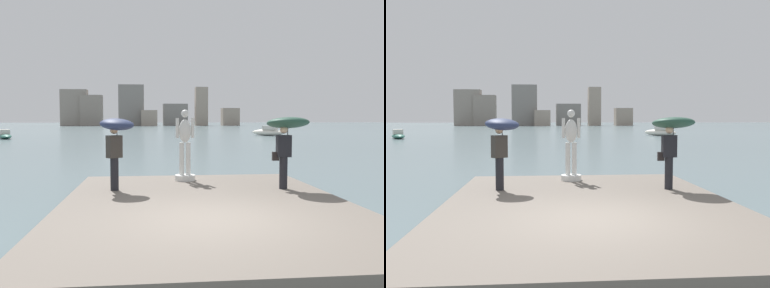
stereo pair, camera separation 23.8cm
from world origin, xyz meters
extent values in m
plane|color=slate|center=(0.00, 40.00, 0.00)|extent=(400.00, 400.00, 0.00)
cube|color=#70665B|center=(0.00, 1.53, 0.20)|extent=(6.67, 9.05, 0.40)
cylinder|color=silver|center=(-0.20, 4.93, 0.49)|extent=(0.64, 0.64, 0.17)
cylinder|color=silver|center=(-0.30, 4.93, 1.08)|extent=(0.15, 0.15, 1.02)
cylinder|color=silver|center=(-0.10, 4.93, 1.08)|extent=(0.15, 0.15, 1.02)
ellipsoid|color=silver|center=(-0.20, 4.93, 1.95)|extent=(0.38, 0.26, 0.72)
sphere|color=silver|center=(-0.20, 4.93, 2.49)|extent=(0.24, 0.24, 0.24)
cylinder|color=silver|center=(-0.44, 4.93, 2.04)|extent=(0.10, 0.10, 0.62)
cylinder|color=silver|center=(0.04, 4.93, 2.04)|extent=(0.10, 0.10, 0.62)
cylinder|color=black|center=(-2.24, 3.34, 0.84)|extent=(0.22, 0.22, 0.88)
cube|color=#38332D|center=(-2.24, 3.34, 1.58)|extent=(0.45, 0.42, 0.60)
sphere|color=tan|center=(-2.24, 3.34, 2.02)|extent=(0.21, 0.21, 0.21)
cylinder|color=#262626|center=(-2.16, 3.45, 1.86)|extent=(0.02, 0.02, 0.47)
ellipsoid|color=navy|center=(-2.16, 3.45, 2.17)|extent=(1.30, 1.30, 0.40)
cylinder|color=black|center=(2.36, 3.11, 0.84)|extent=(0.22, 0.22, 0.88)
cube|color=black|center=(2.36, 3.11, 1.58)|extent=(0.39, 0.25, 0.60)
sphere|color=beige|center=(2.36, 3.11, 2.02)|extent=(0.21, 0.21, 0.21)
cylinder|color=#262626|center=(2.48, 3.15, 1.89)|extent=(0.02, 0.02, 0.51)
ellipsoid|color=#234738|center=(2.48, 3.15, 2.21)|extent=(1.17, 1.20, 0.41)
cube|color=black|center=(2.14, 3.14, 1.30)|extent=(0.18, 0.10, 0.24)
ellipsoid|color=silver|center=(14.66, 46.43, 0.44)|extent=(4.17, 4.69, 0.89)
cube|color=beige|center=(14.90, 46.14, 1.09)|extent=(1.98, 2.12, 0.50)
ellipsoid|color=#336B5B|center=(-17.97, 41.26, 0.28)|extent=(2.96, 4.35, 0.57)
cube|color=beige|center=(-18.10, 41.55, 0.80)|extent=(1.61, 1.93, 0.56)
cube|color=gray|center=(-25.84, 128.75, 5.89)|extent=(8.43, 4.23, 11.78)
cube|color=gray|center=(-20.27, 128.20, 4.99)|extent=(6.96, 4.40, 9.97)
cube|color=gray|center=(-7.32, 127.17, 6.65)|extent=(8.10, 4.52, 13.29)
cube|color=#A89989|center=(-1.52, 125.59, 2.52)|extent=(5.14, 6.27, 5.03)
cube|color=gray|center=(7.07, 129.06, 3.61)|extent=(8.05, 7.15, 7.22)
cube|color=gray|center=(15.71, 127.27, 6.36)|extent=(4.04, 4.13, 12.72)
cube|color=gray|center=(25.72, 128.39, 2.94)|extent=(5.67, 4.84, 5.87)
camera|label=1|loc=(-1.28, -7.66, 2.33)|focal=38.11mm
camera|label=2|loc=(-1.04, -7.69, 2.33)|focal=38.11mm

